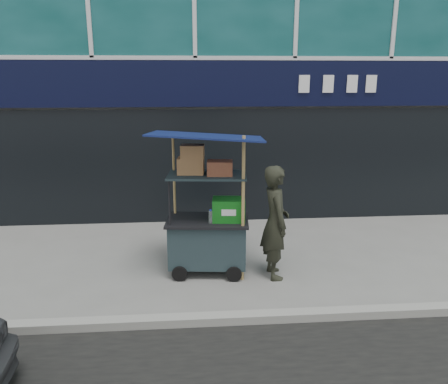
{
  "coord_description": "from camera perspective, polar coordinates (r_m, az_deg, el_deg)",
  "views": [
    {
      "loc": [
        -0.15,
        -5.14,
        3.06
      ],
      "look_at": [
        0.36,
        1.2,
        1.36
      ],
      "focal_mm": 35.0,
      "sensor_mm": 36.0,
      "label": 1
    }
  ],
  "objects": [
    {
      "name": "ground",
      "position": [
        5.99,
        -2.6,
        -15.81
      ],
      "size": [
        80.0,
        80.0,
        0.0
      ],
      "primitive_type": "plane",
      "color": "slate",
      "rests_on": "ground"
    },
    {
      "name": "curb",
      "position": [
        5.78,
        -2.54,
        -16.31
      ],
      "size": [
        80.0,
        0.18,
        0.12
      ],
      "primitive_type": "cube",
      "color": "gray",
      "rests_on": "ground"
    },
    {
      "name": "vendor_cart",
      "position": [
        6.88,
        -2.02,
        -4.23
      ],
      "size": [
        1.79,
        1.35,
        2.29
      ],
      "rotation": [
        0.0,
        0.0,
        -0.1
      ],
      "color": "#1B2B2E",
      "rests_on": "ground"
    },
    {
      "name": "vendor_man",
      "position": [
        6.75,
        6.7,
        -3.93
      ],
      "size": [
        0.47,
        0.68,
        1.77
      ],
      "primitive_type": "imported",
      "rotation": [
        0.0,
        0.0,
        1.65
      ],
      "color": "black",
      "rests_on": "ground"
    }
  ]
}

